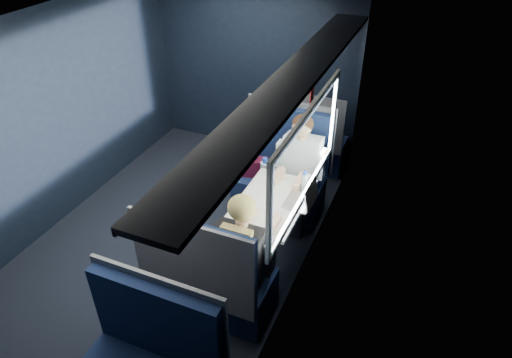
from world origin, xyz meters
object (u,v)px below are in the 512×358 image
at_px(cup, 308,179).
at_px(woman, 245,250).
at_px(laptop, 304,198).
at_px(seat_bay_far, 211,281).
at_px(table, 269,206).
at_px(man, 298,167).
at_px(seat_bay_near, 281,177).
at_px(bottle_small, 304,181).
at_px(seat_row_front, 306,141).

bearing_deg(cup, woman, -98.88).
bearing_deg(laptop, seat_bay_far, -118.16).
relative_size(table, woman, 0.76).
bearing_deg(laptop, man, 112.85).
xyz_separation_m(seat_bay_near, seat_bay_far, (0.01, -1.74, -0.01)).
bearing_deg(seat_bay_far, bottle_small, 69.52).
xyz_separation_m(man, cup, (0.18, -0.26, 0.06)).
xyz_separation_m(seat_bay_near, woman, (0.26, -1.58, 0.31)).
height_order(seat_bay_near, laptop, seat_bay_near).
distance_m(man, woman, 1.41).
bearing_deg(woman, man, 90.00).
height_order(man, bottle_small, man).
distance_m(seat_bay_near, bottle_small, 0.84).
distance_m(seat_bay_far, man, 1.62).
relative_size(seat_bay_near, woman, 0.95).
relative_size(seat_row_front, laptop, 3.54).
xyz_separation_m(seat_bay_near, man, (0.26, -0.17, 0.30)).
bearing_deg(laptop, table, -166.39).
height_order(table, man, man).
bearing_deg(bottle_small, seat_row_front, 106.25).
relative_size(seat_bay_near, bottle_small, 5.60).
distance_m(laptop, cup, 0.37).
relative_size(laptop, cup, 4.02).
height_order(seat_bay_near, woman, woman).
bearing_deg(seat_bay_near, bottle_small, -52.06).
height_order(bottle_small, cup, bottle_small).
relative_size(seat_bay_far, bottle_small, 5.60).
bearing_deg(man, laptop, -67.15).
distance_m(man, cup, 0.32).
relative_size(seat_bay_near, laptop, 3.85).
bearing_deg(cup, seat_bay_far, -108.08).
xyz_separation_m(man, bottle_small, (0.19, -0.40, 0.12)).
height_order(seat_bay_far, man, man).
bearing_deg(seat_bay_far, laptop, 61.84).
height_order(seat_bay_near, bottle_small, seat_bay_near).
height_order(laptop, cup, laptop).
relative_size(seat_bay_far, man, 0.95).
bearing_deg(bottle_small, seat_bay_far, -110.48).
xyz_separation_m(seat_bay_far, seat_row_front, (0.00, 2.67, -0.00)).
bearing_deg(bottle_small, seat_bay_near, 127.94).
bearing_deg(seat_row_front, woman, -84.30).
bearing_deg(woman, bottle_small, 79.43).
bearing_deg(bottle_small, table, -130.72).
bearing_deg(seat_bay_near, table, -77.54).
bearing_deg(seat_bay_far, seat_row_front, 90.00).
bearing_deg(table, cup, 60.72).
bearing_deg(table, bottle_small, 49.28).
bearing_deg(woman, seat_bay_near, 99.35).
relative_size(woman, laptop, 4.04).
bearing_deg(cup, bottle_small, -86.79).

